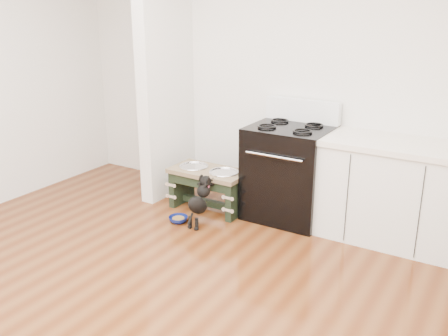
% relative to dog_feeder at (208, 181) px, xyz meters
% --- Properties ---
extents(ground, '(5.00, 5.00, 0.00)m').
position_rel_dog_feeder_xyz_m(ground, '(0.52, -1.90, -0.31)').
color(ground, '#4D230D').
rests_on(ground, ground).
extents(room_shell, '(5.00, 5.00, 5.00)m').
position_rel_dog_feeder_xyz_m(room_shell, '(0.52, -1.90, 1.31)').
color(room_shell, silver).
rests_on(room_shell, ground).
extents(partition_wall, '(0.15, 0.80, 2.70)m').
position_rel_dog_feeder_xyz_m(partition_wall, '(-0.65, 0.20, 1.04)').
color(partition_wall, silver).
rests_on(partition_wall, ground).
extents(oven_range, '(0.76, 0.69, 1.14)m').
position_rel_dog_feeder_xyz_m(oven_range, '(0.77, 0.26, 0.17)').
color(oven_range, black).
rests_on(oven_range, ground).
extents(cabinet_run, '(1.24, 0.64, 0.91)m').
position_rel_dog_feeder_xyz_m(cabinet_run, '(1.75, 0.28, 0.15)').
color(cabinet_run, silver).
rests_on(cabinet_run, ground).
extents(dog_feeder, '(0.78, 0.42, 0.45)m').
position_rel_dog_feeder_xyz_m(dog_feeder, '(0.00, 0.00, 0.00)').
color(dog_feeder, black).
rests_on(dog_feeder, ground).
extents(puppy, '(0.14, 0.40, 0.48)m').
position_rel_dog_feeder_xyz_m(puppy, '(0.14, -0.36, -0.04)').
color(puppy, black).
rests_on(puppy, ground).
extents(floor_bowl, '(0.23, 0.23, 0.06)m').
position_rel_dog_feeder_xyz_m(floor_bowl, '(-0.07, -0.43, -0.28)').
color(floor_bowl, '#0C1655').
rests_on(floor_bowl, ground).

